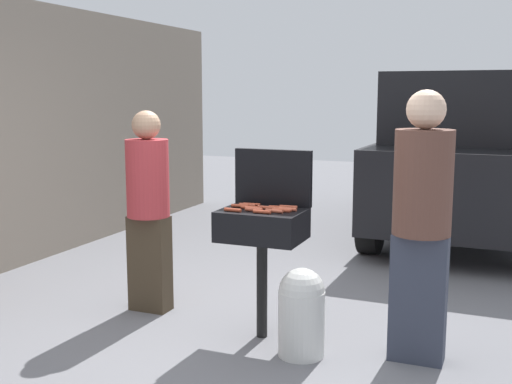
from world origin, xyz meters
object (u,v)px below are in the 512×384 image
object	(u,v)px
hot_dog_14	(281,210)
hot_dog_6	(288,207)
hot_dog_10	(252,205)
parked_minivan	(470,154)
propane_tank	(302,311)
hot_dog_13	(254,210)
hot_dog_0	(247,205)
hot_dog_4	(274,211)
hot_dog_9	(278,207)
hot_dog_11	(250,208)
person_right	(422,217)
hot_dog_7	(288,209)
hot_dog_3	(253,209)
hot_dog_5	(283,210)
hot_dog_12	(262,212)
person_left	(148,204)
bbq_grill	(262,230)
hot_dog_8	(266,208)
hot_dog_1	(240,206)
hot_dog_2	(233,210)

from	to	relation	value
hot_dog_14	hot_dog_6	bearing A→B (deg)	88.43
hot_dog_10	parked_minivan	xyz separation A→B (m)	(1.26, 4.11, 0.06)
hot_dog_10	parked_minivan	world-z (taller)	parked_minivan
propane_tank	hot_dog_13	bearing A→B (deg)	161.43
hot_dog_0	hot_dog_4	bearing A→B (deg)	-28.52
hot_dog_9	hot_dog_10	world-z (taller)	same
hot_dog_11	person_right	world-z (taller)	person_right
hot_dog_4	hot_dog_14	size ratio (longest dim) A/B	1.00
hot_dog_10	parked_minivan	bearing A→B (deg)	72.92
hot_dog_6	propane_tank	size ratio (longest dim) A/B	0.21
hot_dog_7	hot_dog_13	distance (m)	0.24
hot_dog_4	parked_minivan	bearing A→B (deg)	76.63
hot_dog_3	hot_dog_7	world-z (taller)	same
hot_dog_4	hot_dog_5	world-z (taller)	same
hot_dog_0	propane_tank	distance (m)	0.89
hot_dog_12	propane_tank	size ratio (longest dim) A/B	0.21
person_left	hot_dog_3	bearing A→B (deg)	-6.22
hot_dog_10	hot_dog_5	bearing A→B (deg)	-19.67
person_left	parked_minivan	bearing A→B (deg)	67.69
bbq_grill	hot_dog_8	bearing A→B (deg)	59.29
propane_tank	parked_minivan	xyz separation A→B (m)	(0.76, 4.43, 0.70)
hot_dog_4	hot_dog_5	distance (m)	0.08
hot_dog_10	hot_dog_11	distance (m)	0.12
hot_dog_5	hot_dog_11	bearing A→B (deg)	-176.11
hot_dog_1	propane_tank	world-z (taller)	hot_dog_1
bbq_grill	hot_dog_14	bearing A→B (deg)	-10.63
person_right	hot_dog_3	bearing A→B (deg)	8.78
bbq_grill	hot_dog_0	distance (m)	0.23
hot_dog_3	hot_dog_11	bearing A→B (deg)	147.26
hot_dog_3	hot_dog_4	xyz separation A→B (m)	(0.17, -0.03, 0.00)
bbq_grill	hot_dog_5	size ratio (longest dim) A/B	7.36
hot_dog_1	hot_dog_6	world-z (taller)	same
hot_dog_4	hot_dog_5	xyz separation A→B (m)	(0.04, 0.07, 0.00)
hot_dog_7	propane_tank	bearing A→B (deg)	-52.20
hot_dog_10	person_right	size ratio (longest dim) A/B	0.07
hot_dog_0	hot_dog_13	size ratio (longest dim) A/B	1.00
hot_dog_2	hot_dog_13	size ratio (longest dim) A/B	1.00
hot_dog_14	person_left	world-z (taller)	person_left
hot_dog_4	propane_tank	size ratio (longest dim) A/B	0.21
hot_dog_0	hot_dog_3	bearing A→B (deg)	-50.17
bbq_grill	hot_dog_13	world-z (taller)	hot_dog_13
hot_dog_8	hot_dog_14	xyz separation A→B (m)	(0.14, -0.06, 0.00)
hot_dog_2	hot_dog_6	world-z (taller)	same
hot_dog_1	parked_minivan	world-z (taller)	parked_minivan
hot_dog_5	person_right	distance (m)	0.97
hot_dog_2	hot_dog_4	size ratio (longest dim) A/B	1.00
hot_dog_0	hot_dog_11	distance (m)	0.11
hot_dog_3	person_left	size ratio (longest dim) A/B	0.08
hot_dog_4	propane_tank	distance (m)	0.71
hot_dog_2	hot_dog_13	bearing A→B (deg)	25.34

